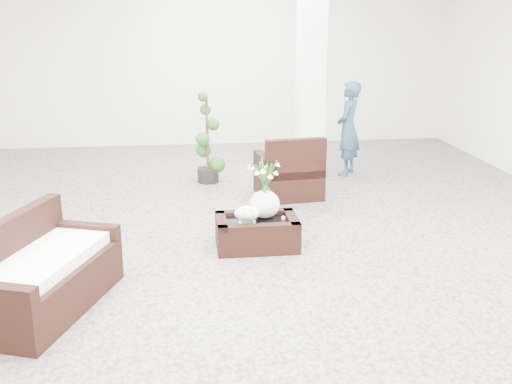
{
  "coord_description": "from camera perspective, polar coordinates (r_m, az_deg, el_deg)",
  "views": [
    {
      "loc": [
        -0.78,
        -6.53,
        2.53
      ],
      "look_at": [
        0.0,
        -0.1,
        0.62
      ],
      "focal_mm": 42.79,
      "sensor_mm": 36.0,
      "label": 1
    }
  ],
  "objects": [
    {
      "name": "ground",
      "position": [
        7.05,
        -0.1,
        -4.61
      ],
      "size": [
        11.0,
        11.0,
        0.0
      ],
      "primitive_type": "plane",
      "color": "gray",
      "rests_on": "ground"
    },
    {
      "name": "sheep_figurine",
      "position": [
        6.63,
        -0.85,
        -2.15
      ],
      "size": [
        0.28,
        0.23,
        0.21
      ],
      "primitive_type": "ellipsoid",
      "color": "white",
      "rests_on": "coffee_table"
    },
    {
      "name": "topiary",
      "position": [
        9.35,
        -4.58,
        5.02
      ],
      "size": [
        0.37,
        0.37,
        1.37
      ],
      "primitive_type": null,
      "color": "#254A17",
      "rests_on": "ground"
    },
    {
      "name": "loveseat",
      "position": [
        5.67,
        -19.21,
        -6.49
      ],
      "size": [
        1.22,
        1.71,
        0.82
      ],
      "primitive_type": "cube",
      "rotation": [
        0.0,
        0.0,
        1.22
      ],
      "color": "black",
      "rests_on": "ground"
    },
    {
      "name": "coffee_table",
      "position": [
        6.82,
        0.08,
        -3.93
      ],
      "size": [
        0.9,
        0.6,
        0.31
      ],
      "primitive_type": "cube",
      "color": "black",
      "rests_on": "ground"
    },
    {
      "name": "column",
      "position": [
        9.57,
        5.16,
        11.7
      ],
      "size": [
        0.4,
        0.4,
        3.5
      ],
      "primitive_type": "cube",
      "color": "white",
      "rests_on": "ground"
    },
    {
      "name": "planter_narcissus",
      "position": [
        6.76,
        0.82,
        0.83
      ],
      "size": [
        0.44,
        0.44,
        0.8
      ],
      "primitive_type": null,
      "color": "white",
      "rests_on": "coffee_table"
    },
    {
      "name": "shopper",
      "position": [
        9.88,
        8.61,
        5.88
      ],
      "size": [
        0.59,
        0.65,
        1.5
      ],
      "primitive_type": "imported",
      "rotation": [
        0.0,
        0.0,
        -2.1
      ],
      "color": "navy",
      "rests_on": "ground"
    },
    {
      "name": "armchair",
      "position": [
        8.66,
        3.06,
        2.5
      ],
      "size": [
        0.93,
        0.9,
        0.9
      ],
      "primitive_type": "cube",
      "rotation": [
        0.0,
        0.0,
        3.26
      ],
      "color": "black",
      "rests_on": "ground"
    },
    {
      "name": "tealight",
      "position": [
        6.82,
        2.56,
        -2.41
      ],
      "size": [
        0.04,
        0.04,
        0.03
      ],
      "primitive_type": "cylinder",
      "color": "white",
      "rests_on": "coffee_table"
    }
  ]
}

